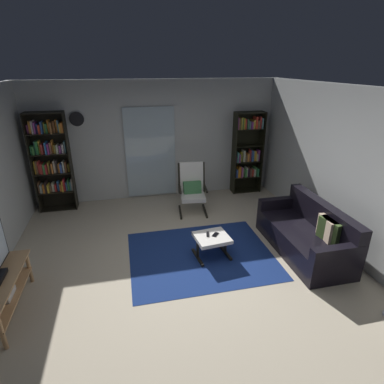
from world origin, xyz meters
name	(u,v)px	position (x,y,z in m)	size (l,w,h in m)	color
ground_plane	(182,267)	(0.00, 0.00, 0.00)	(7.02, 7.02, 0.00)	#C1B399
wall_back	(156,141)	(0.00, 2.90, 1.30)	(5.60, 0.06, 2.60)	silver
wall_right	(351,174)	(2.70, 0.00, 1.30)	(0.06, 6.00, 2.60)	silver
glass_door_panel	(151,153)	(-0.14, 2.83, 1.05)	(1.10, 0.01, 2.00)	silver
area_rug	(201,255)	(0.36, 0.24, 0.00)	(2.29, 1.86, 0.01)	navy
bookshelf_near_tv	(51,160)	(-2.17, 2.63, 1.09)	(0.73, 0.30, 2.04)	black
bookshelf_near_sofa	(247,151)	(2.09, 2.70, 1.00)	(0.68, 0.30, 1.90)	black
leather_sofa	(307,235)	(2.08, -0.02, 0.30)	(0.81, 1.82, 0.83)	black
lounge_armchair	(192,187)	(0.59, 1.90, 0.53)	(0.63, 0.71, 1.02)	black
ottoman	(212,240)	(0.53, 0.19, 0.30)	(0.57, 0.53, 0.37)	white
tv_remote	(208,234)	(0.47, 0.25, 0.37)	(0.04, 0.14, 0.02)	black
cell_phone	(215,235)	(0.59, 0.21, 0.37)	(0.07, 0.14, 0.01)	black
wall_clock	(77,119)	(-1.60, 2.82, 1.85)	(0.29, 0.03, 0.29)	silver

